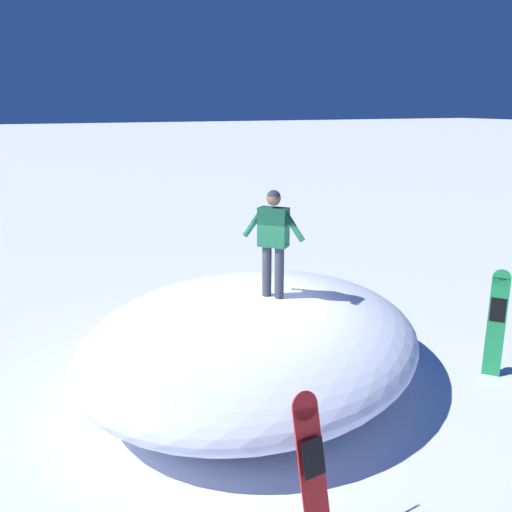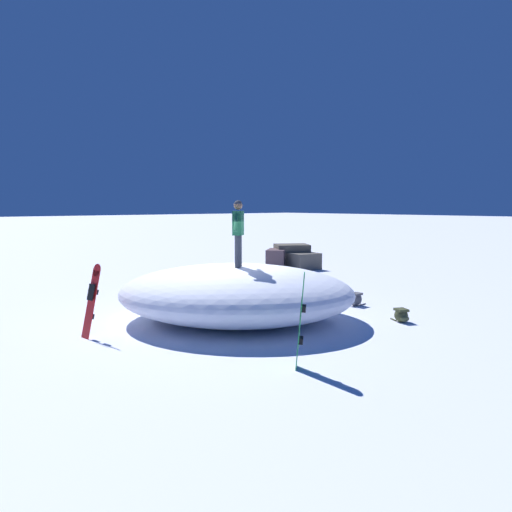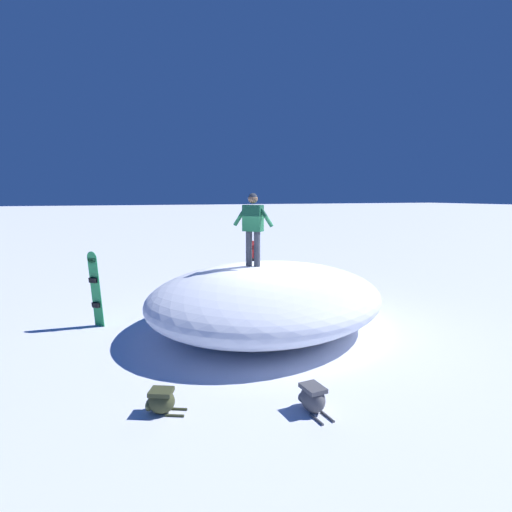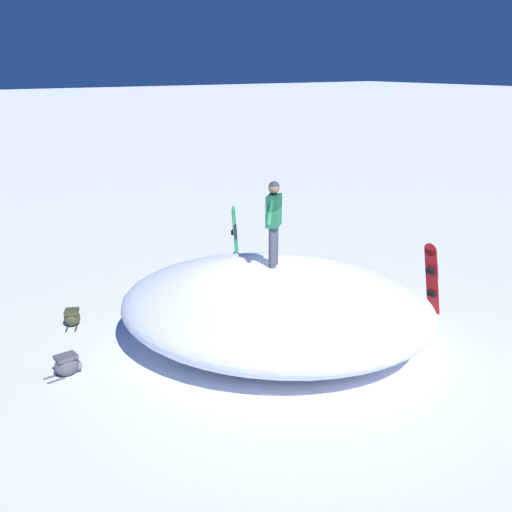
{
  "view_description": "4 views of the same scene",
  "coord_description": "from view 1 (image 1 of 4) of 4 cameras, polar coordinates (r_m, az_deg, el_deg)",
  "views": [
    {
      "loc": [
        -7.13,
        2.94,
        4.2
      ],
      "look_at": [
        0.28,
        -0.39,
        1.95
      ],
      "focal_mm": 38.93,
      "sensor_mm": 36.0,
      "label": 1
    },
    {
      "loc": [
        -7.33,
        -9.62,
        2.89
      ],
      "look_at": [
        0.51,
        -0.54,
        1.62
      ],
      "focal_mm": 33.98,
      "sensor_mm": 36.0,
      "label": 2
    },
    {
      "loc": [
        8.56,
        -3.84,
        2.96
      ],
      "look_at": [
        -0.17,
        -0.4,
        1.59
      ],
      "focal_mm": 29.45,
      "sensor_mm": 36.0,
      "label": 3
    },
    {
      "loc": [
        6.23,
        8.11,
        5.03
      ],
      "look_at": [
        0.39,
        -0.47,
        1.67
      ],
      "focal_mm": 42.01,
      "sensor_mm": 36.0,
      "label": 4
    }
  ],
  "objects": [
    {
      "name": "ground",
      "position": [
        8.78,
        -1.62,
        -13.11
      ],
      "size": [
        240.0,
        240.0,
        0.0
      ],
      "primitive_type": "plane",
      "color": "white"
    },
    {
      "name": "snow_mound",
      "position": [
        8.64,
        -0.34,
        -8.45
      ],
      "size": [
        7.55,
        7.67,
        1.39
      ],
      "primitive_type": "ellipsoid",
      "rotation": [
        0.0,
        0.0,
        2.27
      ],
      "color": "white",
      "rests_on": "ground"
    },
    {
      "name": "snowboarder_standing",
      "position": [
        8.11,
        1.79,
        2.19
      ],
      "size": [
        0.79,
        0.72,
        1.61
      ],
      "color": "#333842",
      "rests_on": "snow_mound"
    },
    {
      "name": "snowboard_primary_upright",
      "position": [
        9.53,
        23.49,
        -6.16
      ],
      "size": [
        0.3,
        0.3,
        1.73
      ],
      "color": "#1E8C47",
      "rests_on": "ground"
    },
    {
      "name": "snowboard_secondary_upright",
      "position": [
        5.65,
        5.77,
        -21.23
      ],
      "size": [
        0.42,
        0.33,
        1.6
      ],
      "color": "red",
      "rests_on": "ground"
    },
    {
      "name": "backpack_near",
      "position": [
        12.32,
        -3.57,
        -3.56
      ],
      "size": [
        0.64,
        0.34,
        0.37
      ],
      "color": "#4C4C51",
      "rests_on": "ground"
    },
    {
      "name": "backpack_far",
      "position": [
        12.51,
        6.01,
        -3.4
      ],
      "size": [
        0.46,
        0.59,
        0.34
      ],
      "color": "#383D23",
      "rests_on": "ground"
    }
  ]
}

